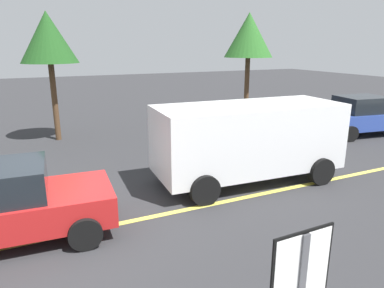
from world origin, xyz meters
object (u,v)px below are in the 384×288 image
object	(u,v)px
car_blue_mid_road	(363,116)
tree_left_verge	(249,36)
tree_centre_verge	(48,38)
car_red_behind_van	(4,204)
white_van	(249,138)

from	to	relation	value
car_blue_mid_road	tree_left_verge	xyz separation A→B (m)	(-3.33, 4.02, 3.34)
tree_centre_verge	tree_left_verge	bearing A→B (deg)	-3.99
car_red_behind_van	tree_centre_verge	world-z (taller)	tree_centre_verge
white_van	car_red_behind_van	world-z (taller)	white_van
white_van	car_red_behind_van	xyz separation A→B (m)	(-6.13, -0.74, -0.48)
car_red_behind_van	tree_left_verge	world-z (taller)	tree_left_verge
tree_left_verge	tree_centre_verge	xyz separation A→B (m)	(-8.72, 0.61, -0.16)
white_van	tree_left_verge	xyz separation A→B (m)	(4.20, 6.52, 2.90)
white_van	tree_left_verge	world-z (taller)	tree_left_verge
car_blue_mid_road	tree_centre_verge	size ratio (longest dim) A/B	0.83
white_van	tree_centre_verge	xyz separation A→B (m)	(-4.52, 7.13, 2.74)
tree_left_verge	tree_centre_verge	distance (m)	8.74
car_red_behind_van	tree_centre_verge	distance (m)	8.65
white_van	tree_centre_verge	size ratio (longest dim) A/B	1.06
tree_left_verge	tree_centre_verge	world-z (taller)	tree_left_verge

